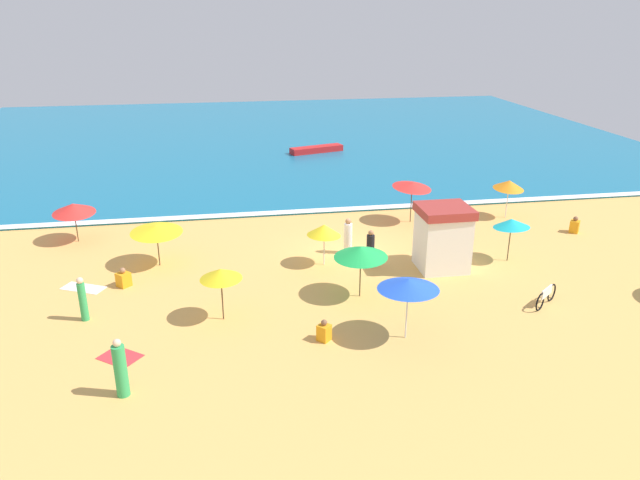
# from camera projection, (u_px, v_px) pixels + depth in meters

# --- Properties ---
(ground_plane) EXTENTS (60.00, 60.00, 0.00)m
(ground_plane) POSITION_uv_depth(u_px,v_px,m) (346.00, 253.00, 28.17)
(ground_plane) COLOR #E0A856
(ocean_water) EXTENTS (60.00, 44.00, 0.10)m
(ocean_water) POSITION_uv_depth(u_px,v_px,m) (281.00, 136.00, 53.92)
(ocean_water) COLOR #146B93
(ocean_water) RESTS_ON ground_plane
(wave_breaker_foam) EXTENTS (57.00, 0.70, 0.01)m
(wave_breaker_foam) POSITION_uv_depth(u_px,v_px,m) (323.00, 210.00, 33.93)
(wave_breaker_foam) COLOR white
(wave_breaker_foam) RESTS_ON ocean_water
(lifeguard_cabana) EXTENTS (2.20, 2.08, 2.84)m
(lifeguard_cabana) POSITION_uv_depth(u_px,v_px,m) (443.00, 237.00, 26.09)
(lifeguard_cabana) COLOR white
(lifeguard_cabana) RESTS_ON ground_plane
(beach_umbrella_0) EXTENTS (2.93, 2.93, 2.33)m
(beach_umbrella_0) POSITION_uv_depth(u_px,v_px,m) (412.00, 185.00, 31.63)
(beach_umbrella_0) COLOR #4C3823
(beach_umbrella_0) RESTS_ON ground_plane
(beach_umbrella_1) EXTENTS (1.56, 1.55, 1.93)m
(beach_umbrella_1) POSITION_uv_depth(u_px,v_px,m) (324.00, 230.00, 26.38)
(beach_umbrella_1) COLOR silver
(beach_umbrella_1) RESTS_ON ground_plane
(beach_umbrella_2) EXTENTS (3.00, 3.00, 2.18)m
(beach_umbrella_2) POSITION_uv_depth(u_px,v_px,m) (361.00, 252.00, 23.31)
(beach_umbrella_2) COLOR #4C3823
(beach_umbrella_2) RESTS_ON ground_plane
(beach_umbrella_3) EXTENTS (2.02, 2.05, 2.18)m
(beach_umbrella_3) POSITION_uv_depth(u_px,v_px,m) (509.00, 185.00, 32.40)
(beach_umbrella_3) COLOR silver
(beach_umbrella_3) RESTS_ON ground_plane
(beach_umbrella_5) EXTENTS (2.59, 2.60, 1.96)m
(beach_umbrella_5) POSITION_uv_depth(u_px,v_px,m) (156.00, 229.00, 26.28)
(beach_umbrella_5) COLOR #4C3823
(beach_umbrella_5) RESTS_ON ground_plane
(beach_umbrella_6) EXTENTS (2.29, 2.29, 2.07)m
(beach_umbrella_6) POSITION_uv_depth(u_px,v_px,m) (512.00, 223.00, 26.75)
(beach_umbrella_6) COLOR #4C3823
(beach_umbrella_6) RESTS_ON ground_plane
(beach_umbrella_7) EXTENTS (2.27, 2.28, 2.27)m
(beach_umbrella_7) POSITION_uv_depth(u_px,v_px,m) (408.00, 284.00, 20.23)
(beach_umbrella_7) COLOR silver
(beach_umbrella_7) RESTS_ON ground_plane
(beach_umbrella_8) EXTENTS (2.05, 2.06, 2.04)m
(beach_umbrella_8) POSITION_uv_depth(u_px,v_px,m) (221.00, 274.00, 21.56)
(beach_umbrella_8) COLOR #4C3823
(beach_umbrella_8) RESTS_ON ground_plane
(beach_umbrella_9) EXTENTS (2.39, 2.42, 2.05)m
(beach_umbrella_9) POSITION_uv_depth(u_px,v_px,m) (73.00, 208.00, 29.04)
(beach_umbrella_9) COLOR #4C3823
(beach_umbrella_9) RESTS_ON ground_plane
(parked_bicycle) EXTENTS (1.46, 1.18, 0.76)m
(parked_bicycle) POSITION_uv_depth(u_px,v_px,m) (546.00, 296.00, 23.14)
(parked_bicycle) COLOR black
(parked_bicycle) RESTS_ON ground_plane
(beachgoer_0) EXTENTS (0.67, 0.67, 0.83)m
(beachgoer_0) POSITION_uv_depth(u_px,v_px,m) (123.00, 279.00, 24.73)
(beachgoer_0) COLOR orange
(beachgoer_0) RESTS_ON ground_plane
(beachgoer_1) EXTENTS (0.49, 0.49, 1.63)m
(beachgoer_1) POSITION_uv_depth(u_px,v_px,m) (370.00, 249.00, 26.69)
(beachgoer_1) COLOR black
(beachgoer_1) RESTS_ON ground_plane
(beachgoer_2) EXTENTS (0.46, 0.46, 1.89)m
(beachgoer_2) POSITION_uv_depth(u_px,v_px,m) (120.00, 369.00, 17.53)
(beachgoer_2) COLOR green
(beachgoer_2) RESTS_ON ground_plane
(beachgoer_3) EXTENTS (0.61, 0.61, 0.86)m
(beachgoer_3) POSITION_uv_depth(u_px,v_px,m) (575.00, 226.00, 30.72)
(beachgoer_3) COLOR orange
(beachgoer_3) RESTS_ON ground_plane
(beachgoer_4) EXTENTS (0.37, 0.37, 1.71)m
(beachgoer_4) POSITION_uv_depth(u_px,v_px,m) (83.00, 299.00, 21.85)
(beachgoer_4) COLOR green
(beachgoer_4) RESTS_ON ground_plane
(beachgoer_5) EXTENTS (0.40, 0.40, 1.72)m
(beachgoer_5) POSITION_uv_depth(u_px,v_px,m) (348.00, 237.00, 27.94)
(beachgoer_5) COLOR white
(beachgoer_5) RESTS_ON ground_plane
(beachgoer_6) EXTENTS (0.56, 0.56, 0.79)m
(beachgoer_6) POSITION_uv_depth(u_px,v_px,m) (324.00, 332.00, 20.68)
(beachgoer_6) COLOR orange
(beachgoer_6) RESTS_ON ground_plane
(beach_towel_0) EXTENTS (1.60, 1.53, 0.01)m
(beach_towel_0) POSITION_uv_depth(u_px,v_px,m) (120.00, 357.00, 19.78)
(beach_towel_0) COLOR red
(beach_towel_0) RESTS_ON ground_plane
(beach_towel_1) EXTENTS (1.93, 1.48, 0.01)m
(beach_towel_1) POSITION_uv_depth(u_px,v_px,m) (83.00, 288.00, 24.67)
(beach_towel_1) COLOR white
(beach_towel_1) RESTS_ON ground_plane
(small_boat_0) EXTENTS (4.39, 2.19, 0.46)m
(small_boat_0) POSITION_uv_depth(u_px,v_px,m) (317.00, 149.00, 47.61)
(small_boat_0) COLOR red
(small_boat_0) RESTS_ON ocean_water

